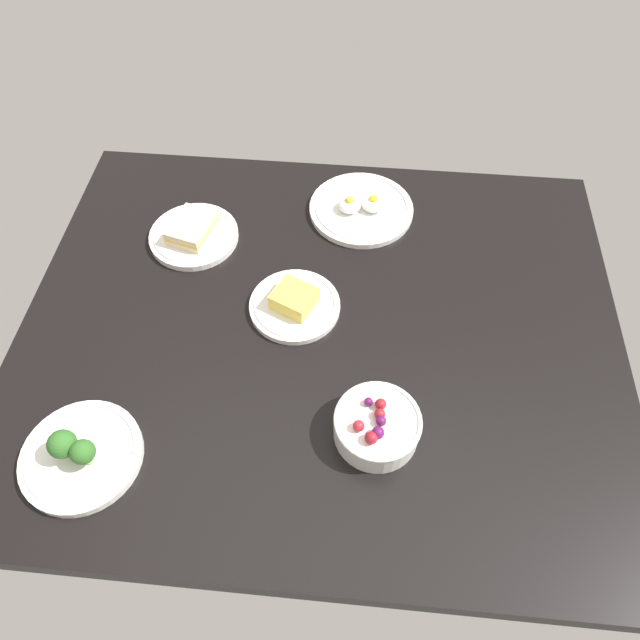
{
  "coord_description": "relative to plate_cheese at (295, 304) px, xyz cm",
  "views": [
    {
      "loc": [
        -5.79,
        62.8,
        93.11
      ],
      "look_at": [
        0.0,
        0.0,
        6.0
      ],
      "focal_mm": 33.13,
      "sensor_mm": 36.0,
      "label": 1
    }
  ],
  "objects": [
    {
      "name": "plate_cheese",
      "position": [
        0.0,
        0.0,
        0.0
      ],
      "size": [
        17.15,
        17.15,
        4.54
      ],
      "color": "white",
      "rests_on": "dining_table"
    },
    {
      "name": "plate_sandwich",
      "position": [
        22.84,
        -16.04,
        0.15
      ],
      "size": [
        18.25,
        18.25,
        4.59
      ],
      "color": "white",
      "rests_on": "dining_table"
    },
    {
      "name": "plate_eggs",
      "position": [
        -11.17,
        -27.13,
        -0.23
      ],
      "size": [
        22.21,
        22.21,
        4.82
      ],
      "color": "white",
      "rests_on": "dining_table"
    },
    {
      "name": "plate_broccoli",
      "position": [
        30.17,
        33.05,
        0.38
      ],
      "size": [
        19.21,
        19.21,
        7.4
      ],
      "color": "white",
      "rests_on": "dining_table"
    },
    {
      "name": "bowl_berries",
      "position": [
        -16.16,
        24.45,
        1.57
      ],
      "size": [
        14.08,
        14.08,
        6.84
      ],
      "color": "white",
      "rests_on": "dining_table"
    },
    {
      "name": "dining_table",
      "position": [
        -5.13,
        3.84,
        -3.29
      ],
      "size": [
        110.86,
        91.72,
        4.0
      ],
      "primitive_type": "cube",
      "color": "black",
      "rests_on": "ground"
    }
  ]
}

